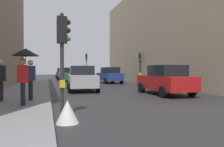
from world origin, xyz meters
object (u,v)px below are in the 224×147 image
at_px(car_silver_hatchback, 82,78).
at_px(pedestrian_with_umbrella, 25,61).
at_px(pedestrian_with_grey_backpack, 29,77).
at_px(warning_sign_triangle, 67,112).
at_px(traffic_light_far_median, 86,62).
at_px(traffic_light_near_left, 63,46).
at_px(car_red_sedan, 165,80).
at_px(car_dark_suv, 62,73).
at_px(car_blue_van, 110,75).
at_px(pedestrian_in_dark_coat, 0,78).
at_px(traffic_light_mid_street, 140,62).
at_px(car_green_estate, 67,74).

height_order(car_silver_hatchback, pedestrian_with_umbrella, pedestrian_with_umbrella).
height_order(pedestrian_with_grey_backpack, warning_sign_triangle, pedestrian_with_grey_backpack).
distance_m(traffic_light_far_median, warning_sign_triangle, 24.75).
relative_size(traffic_light_near_left, car_red_sedan, 0.78).
bearing_deg(car_dark_suv, traffic_light_near_left, -93.77).
height_order(car_blue_van, car_dark_suv, same).
xyz_separation_m(traffic_light_near_left, warning_sign_triangle, (0.06, -0.92, -1.94)).
distance_m(traffic_light_near_left, warning_sign_triangle, 2.14).
relative_size(car_blue_van, pedestrian_with_umbrella, 2.01).
distance_m(traffic_light_near_left, car_red_sedan, 7.82).
distance_m(car_dark_suv, car_red_sedan, 24.83).
height_order(car_silver_hatchback, pedestrian_with_grey_backpack, pedestrian_with_grey_backpack).
height_order(car_silver_hatchback, pedestrian_in_dark_coat, pedestrian_in_dark_coat).
bearing_deg(traffic_light_near_left, traffic_light_mid_street, 57.05).
distance_m(pedestrian_with_umbrella, warning_sign_triangle, 3.30).
bearing_deg(traffic_light_mid_street, traffic_light_far_median, 111.50).
distance_m(car_red_sedan, warning_sign_triangle, 8.23).
bearing_deg(warning_sign_triangle, car_dark_suv, 86.45).
xyz_separation_m(car_blue_van, pedestrian_with_umbrella, (-7.46, -14.21, 0.96)).
bearing_deg(car_green_estate, car_blue_van, -53.08).
height_order(car_green_estate, pedestrian_with_grey_backpack, pedestrian_with_grey_backpack).
bearing_deg(car_red_sedan, traffic_light_far_median, 94.34).
bearing_deg(warning_sign_triangle, car_red_sedan, 40.39).
height_order(pedestrian_with_umbrella, warning_sign_triangle, pedestrian_with_umbrella).
height_order(pedestrian_with_grey_backpack, pedestrian_in_dark_coat, same).
xyz_separation_m(traffic_light_far_median, pedestrian_with_umbrella, (-6.17, -21.56, -0.80)).
xyz_separation_m(traffic_light_near_left, car_silver_hatchback, (1.89, 8.26, -1.38)).
bearing_deg(car_silver_hatchback, traffic_light_far_median, 78.73).
bearing_deg(car_green_estate, car_silver_hatchback, -90.30).
height_order(traffic_light_near_left, car_silver_hatchback, traffic_light_near_left).
relative_size(traffic_light_near_left, pedestrian_with_grey_backpack, 1.85).
xyz_separation_m(traffic_light_far_median, traffic_light_near_left, (-4.88, -23.25, -0.38)).
distance_m(traffic_light_near_left, pedestrian_with_umbrella, 2.17).
distance_m(traffic_light_far_median, traffic_light_mid_street, 10.52).
height_order(traffic_light_mid_street, car_dark_suv, traffic_light_mid_street).
xyz_separation_m(car_silver_hatchback, car_green_estate, (0.07, 13.26, 0.00)).
bearing_deg(pedestrian_with_umbrella, traffic_light_mid_street, 49.62).
height_order(traffic_light_near_left, car_green_estate, traffic_light_near_left).
xyz_separation_m(traffic_light_mid_street, car_dark_suv, (-6.83, 15.37, -1.39)).
bearing_deg(car_blue_van, traffic_light_far_median, 100.01).
bearing_deg(pedestrian_in_dark_coat, pedestrian_with_umbrella, -51.26).
bearing_deg(car_dark_suv, traffic_light_far_median, -61.93).
xyz_separation_m(traffic_light_near_left, pedestrian_in_dark_coat, (-2.37, 3.04, -1.13)).
relative_size(car_blue_van, car_green_estate, 1.00).
bearing_deg(pedestrian_with_grey_backpack, traffic_light_far_median, 73.14).
distance_m(traffic_light_far_median, traffic_light_near_left, 23.76).
xyz_separation_m(car_blue_van, car_silver_hatchback, (-4.28, -7.65, 0.00)).
relative_size(pedestrian_with_grey_backpack, warning_sign_triangle, 2.72).
distance_m(car_dark_suv, pedestrian_in_dark_coat, 26.15).
height_order(car_red_sedan, pedestrian_with_grey_backpack, pedestrian_with_grey_backpack).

